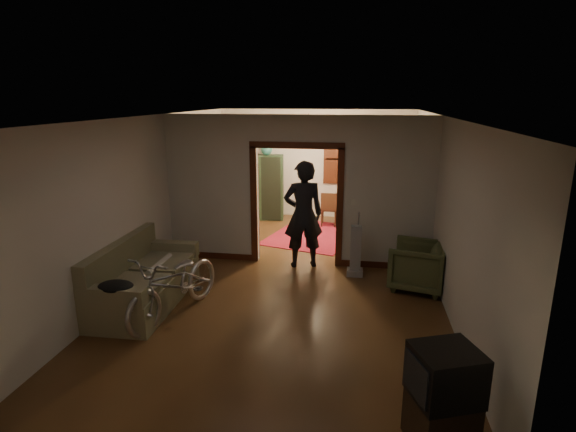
% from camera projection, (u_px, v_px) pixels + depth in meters
% --- Properties ---
extents(floor, '(5.00, 8.50, 0.01)m').
position_uv_depth(floor, '(291.00, 277.00, 8.01)').
color(floor, '#3D2513').
rests_on(floor, ground).
extents(ceiling, '(5.00, 8.50, 0.01)m').
position_uv_depth(ceiling, '(291.00, 116.00, 7.29)').
color(ceiling, white).
rests_on(ceiling, floor).
extents(wall_back, '(5.00, 0.02, 2.80)m').
position_uv_depth(wall_back, '(316.00, 164.00, 11.70)').
color(wall_back, beige).
rests_on(wall_back, floor).
extents(wall_left, '(0.02, 8.50, 2.80)m').
position_uv_depth(wall_left, '(153.00, 195.00, 8.03)').
color(wall_left, beige).
rests_on(wall_left, floor).
extents(wall_right, '(0.02, 8.50, 2.80)m').
position_uv_depth(wall_right, '(443.00, 206.00, 7.27)').
color(wall_right, beige).
rests_on(wall_right, floor).
extents(partition_wall, '(5.00, 0.14, 2.80)m').
position_uv_depth(partition_wall, '(297.00, 191.00, 8.36)').
color(partition_wall, beige).
rests_on(partition_wall, floor).
extents(door_casing, '(1.74, 0.20, 2.32)m').
position_uv_depth(door_casing, '(297.00, 207.00, 8.44)').
color(door_casing, '#3D1A0D').
rests_on(door_casing, floor).
extents(far_window, '(0.98, 0.06, 1.28)m').
position_uv_depth(far_window, '(343.00, 159.00, 11.52)').
color(far_window, black).
rests_on(far_window, wall_back).
extents(chandelier, '(0.24, 0.24, 0.24)m').
position_uv_depth(chandelier, '(308.00, 132.00, 9.79)').
color(chandelier, '#FFE0A5').
rests_on(chandelier, ceiling).
extents(light_switch, '(0.08, 0.01, 0.12)m').
position_uv_depth(light_switch, '(353.00, 202.00, 8.17)').
color(light_switch, silver).
rests_on(light_switch, partition_wall).
extents(sofa, '(1.01, 2.16, 0.99)m').
position_uv_depth(sofa, '(145.00, 273.00, 6.87)').
color(sofa, '#666544').
rests_on(sofa, floor).
extents(rolled_paper, '(0.10, 0.80, 0.10)m').
position_uv_depth(rolled_paper, '(159.00, 264.00, 7.13)').
color(rolled_paper, beige).
rests_on(rolled_paper, sofa).
extents(jacket, '(0.48, 0.36, 0.14)m').
position_uv_depth(jacket, '(116.00, 286.00, 5.95)').
color(jacket, black).
rests_on(jacket, sofa).
extents(bicycle, '(1.18, 2.03, 1.01)m').
position_uv_depth(bicycle, '(175.00, 284.00, 6.46)').
color(bicycle, silver).
rests_on(bicycle, floor).
extents(armchair, '(1.05, 1.03, 0.79)m').
position_uv_depth(armchair, '(417.00, 266.00, 7.44)').
color(armchair, '#464E2C').
rests_on(armchair, floor).
extents(tv_stand, '(0.67, 0.65, 0.49)m').
position_uv_depth(tv_stand, '(441.00, 420.00, 4.12)').
color(tv_stand, black).
rests_on(tv_stand, floor).
extents(crt_tv, '(0.70, 0.67, 0.48)m').
position_uv_depth(crt_tv, '(446.00, 374.00, 3.99)').
color(crt_tv, black).
rests_on(crt_tv, tv_stand).
extents(vacuum, '(0.31, 0.26, 0.93)m').
position_uv_depth(vacuum, '(356.00, 251.00, 7.95)').
color(vacuum, gray).
rests_on(vacuum, floor).
extents(person, '(0.84, 0.67, 2.01)m').
position_uv_depth(person, '(303.00, 215.00, 8.28)').
color(person, black).
rests_on(person, floor).
extents(oriental_rug, '(2.30, 2.68, 0.02)m').
position_uv_depth(oriental_rug, '(313.00, 235.00, 10.37)').
color(oriental_rug, maroon).
rests_on(oriental_rug, floor).
extents(locker, '(0.88, 0.56, 1.66)m').
position_uv_depth(locker, '(267.00, 187.00, 11.60)').
color(locker, '#1E321E').
rests_on(locker, floor).
extents(globe, '(0.28, 0.28, 0.28)m').
position_uv_depth(globe, '(267.00, 144.00, 11.32)').
color(globe, '#1E5972').
rests_on(globe, locker).
extents(desk, '(1.18, 0.83, 0.79)m').
position_uv_depth(desk, '(359.00, 208.00, 11.28)').
color(desk, '#321C10').
rests_on(desk, floor).
extents(desk_chair, '(0.45, 0.45, 0.86)m').
position_uv_depth(desk_chair, '(329.00, 209.00, 11.04)').
color(desk_chair, '#321C10').
rests_on(desk_chair, floor).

